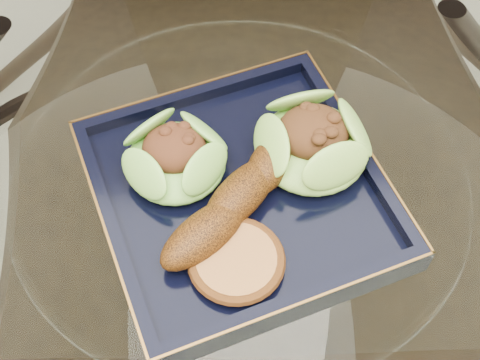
{
  "coord_description": "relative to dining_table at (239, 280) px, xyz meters",
  "views": [
    {
      "loc": [
        -0.02,
        -0.34,
        1.33
      ],
      "look_at": [
        0.0,
        0.01,
        0.8
      ],
      "focal_mm": 50.0,
      "sensor_mm": 36.0,
      "label": 1
    }
  ],
  "objects": [
    {
      "name": "dining_table",
      "position": [
        0.0,
        0.0,
        0.0
      ],
      "size": [
        1.13,
        1.13,
        0.77
      ],
      "color": "white",
      "rests_on": "ground"
    },
    {
      "name": "dining_chair",
      "position": [
        0.04,
        0.34,
        -0.07
      ],
      "size": [
        0.42,
        0.42,
        0.94
      ],
      "rotation": [
        0.0,
        0.0,
        -0.04
      ],
      "color": "black",
      "rests_on": "ground"
    },
    {
      "name": "navy_plate",
      "position": [
        0.0,
        0.01,
        0.17
      ],
      "size": [
        0.34,
        0.34,
        0.02
      ],
      "primitive_type": "cube",
      "rotation": [
        0.0,
        0.0,
        0.33
      ],
      "color": "black",
      "rests_on": "dining_table"
    },
    {
      "name": "lettuce_wrap_left",
      "position": [
        -0.06,
        0.04,
        0.2
      ],
      "size": [
        0.13,
        0.13,
        0.04
      ],
      "primitive_type": "ellipsoid",
      "rotation": [
        0.0,
        0.0,
        0.35
      ],
      "color": "#58A12F",
      "rests_on": "navy_plate"
    },
    {
      "name": "lettuce_wrap_right",
      "position": [
        0.07,
        0.05,
        0.2
      ],
      "size": [
        0.13,
        0.13,
        0.04
      ],
      "primitive_type": "ellipsoid",
      "rotation": [
        0.0,
        0.0,
        -0.14
      ],
      "color": "#50932A",
      "rests_on": "navy_plate"
    },
    {
      "name": "roasted_plantain",
      "position": [
        0.0,
        -0.01,
        0.2
      ],
      "size": [
        0.16,
        0.17,
        0.04
      ],
      "primitive_type": "ellipsoid",
      "rotation": [
        0.0,
        0.0,
        0.85
      ],
      "color": "#5E3009",
      "rests_on": "navy_plate"
    },
    {
      "name": "crumb_patty",
      "position": [
        -0.01,
        -0.07,
        0.19
      ],
      "size": [
        0.09,
        0.09,
        0.01
      ],
      "primitive_type": "cylinder",
      "rotation": [
        0.0,
        0.0,
        0.24
      ],
      "color": "#AA6C38",
      "rests_on": "navy_plate"
    }
  ]
}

